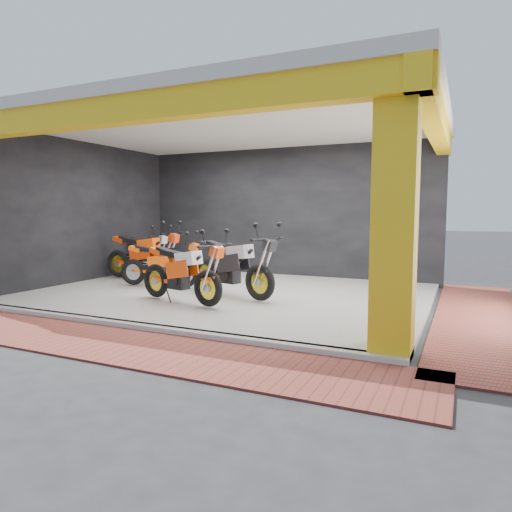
{
  "coord_description": "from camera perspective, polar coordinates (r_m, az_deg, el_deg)",
  "views": [
    {
      "loc": [
        4.54,
        -6.47,
        1.8
      ],
      "look_at": [
        0.66,
        1.93,
        0.9
      ],
      "focal_mm": 32.0,
      "sensor_mm": 36.0,
      "label": 1
    }
  ],
  "objects": [
    {
      "name": "moto_row_c",
      "position": [
        11.18,
        -11.2,
        0.4
      ],
      "size": [
        2.36,
        0.93,
        1.43
      ],
      "primitive_type": null,
      "rotation": [
        0.0,
        0.0,
        -0.03
      ],
      "color": "red",
      "rests_on": "showroom_floor"
    },
    {
      "name": "paver_front",
      "position": [
        6.76,
        -18.98,
        -10.09
      ],
      "size": [
        9.0,
        1.4,
        0.03
      ],
      "primitive_type": "cube",
      "color": "maroon",
      "rests_on": "ground"
    },
    {
      "name": "left_wall",
      "position": [
        12.1,
        -20.85,
        4.96
      ],
      "size": [
        0.2,
        6.2,
        3.5
      ],
      "primitive_type": "cube",
      "color": "black",
      "rests_on": "ground"
    },
    {
      "name": "header_beam_right",
      "position": [
        8.62,
        21.6,
        15.19
      ],
      "size": [
        0.3,
        6.4,
        0.4
      ],
      "primitive_type": "cube",
      "color": "gold",
      "rests_on": "corner_column"
    },
    {
      "name": "showroom_ceiling",
      "position": [
        9.78,
        -3.48,
        16.15
      ],
      "size": [
        8.4,
        6.4,
        0.2
      ],
      "primitive_type": "cube",
      "color": "beige",
      "rests_on": "corner_column"
    },
    {
      "name": "moto_row_b",
      "position": [
        10.23,
        -8.8,
        -0.61
      ],
      "size": [
        2.11,
        1.09,
        1.23
      ],
      "primitive_type": null,
      "rotation": [
        0.0,
        0.0,
        0.18
      ],
      "color": "#FB560A",
      "rests_on": "showroom_floor"
    },
    {
      "name": "ground",
      "position": [
        8.11,
        -10.08,
        -7.36
      ],
      "size": [
        80.0,
        80.0,
        0.0
      ],
      "primitive_type": "plane",
      "color": "#2D2D30",
      "rests_on": "ground"
    },
    {
      "name": "moto_hero",
      "position": [
        8.07,
        -6.05,
        -1.8
      ],
      "size": [
        2.33,
        1.31,
        1.34
      ],
      "primitive_type": null,
      "rotation": [
        0.0,
        0.0,
        -0.24
      ],
      "color": "#FF4A0A",
      "rests_on": "showroom_floor"
    },
    {
      "name": "moto_row_a",
      "position": [
        8.54,
        0.48,
        -1.03
      ],
      "size": [
        2.52,
        1.55,
        1.44
      ],
      "primitive_type": null,
      "rotation": [
        0.0,
        0.0,
        -0.31
      ],
      "color": "black",
      "rests_on": "showroom_floor"
    },
    {
      "name": "moto_row_d",
      "position": [
        12.23,
        -12.17,
        0.52
      ],
      "size": [
        2.27,
        1.35,
        1.31
      ],
      "primitive_type": null,
      "rotation": [
        0.0,
        0.0,
        -0.28
      ],
      "color": "#A8ABB0",
      "rests_on": "showroom_floor"
    },
    {
      "name": "back_wall",
      "position": [
        12.43,
        3.38,
        5.32
      ],
      "size": [
        8.2,
        0.2,
        3.5
      ],
      "primitive_type": "cube",
      "color": "black",
      "rests_on": "ground"
    },
    {
      "name": "floor_kerb",
      "position": [
        7.31,
        -14.71,
        -8.5
      ],
      "size": [
        8.0,
        0.2,
        0.1
      ],
      "primitive_type": "cube",
      "color": "white",
      "rests_on": "ground"
    },
    {
      "name": "paver_right",
      "position": [
        8.66,
        26.14,
        -6.92
      ],
      "size": [
        1.4,
        7.0,
        0.03
      ],
      "primitive_type": "cube",
      "color": "maroon",
      "rests_on": "ground"
    },
    {
      "name": "corner_column",
      "position": [
        5.78,
        16.99,
        4.8
      ],
      "size": [
        0.5,
        0.5,
        3.5
      ],
      "primitive_type": "cube",
      "color": "gold",
      "rests_on": "ground"
    },
    {
      "name": "header_beam_front",
      "position": [
        7.27,
        -15.27,
        17.27
      ],
      "size": [
        8.4,
        0.3,
        0.4
      ],
      "primitive_type": "cube",
      "color": "gold",
      "rests_on": "corner_column"
    },
    {
      "name": "showroom_floor",
      "position": [
        9.77,
        -3.35,
        -4.77
      ],
      "size": [
        8.0,
        6.0,
        0.1
      ],
      "primitive_type": "cube",
      "color": "white",
      "rests_on": "ground"
    }
  ]
}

